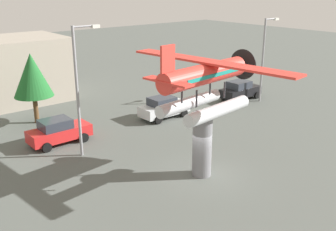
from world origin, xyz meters
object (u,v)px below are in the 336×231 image
(streetlight_primary, at_px, (80,83))
(streetlight_secondary, at_px, (264,54))
(storefront_building, at_px, (5,71))
(car_far_silver, at_px, (164,107))
(display_pedestal, at_px, (202,144))
(car_distant_black, at_px, (240,90))
(floatplane_monument, at_px, (205,83))
(car_mid_red, at_px, (59,131))
(tree_east, at_px, (32,75))

(streetlight_primary, relative_size, streetlight_secondary, 1.08)
(storefront_building, bearing_deg, car_far_silver, -57.45)
(car_far_silver, height_order, streetlight_secondary, streetlight_secondary)
(display_pedestal, distance_m, car_distant_black, 16.28)
(display_pedestal, height_order, streetlight_secondary, streetlight_secondary)
(car_distant_black, height_order, streetlight_secondary, streetlight_secondary)
(floatplane_monument, xyz_separation_m, car_mid_red, (-4.35, 9.60, -4.54))
(display_pedestal, distance_m, streetlight_secondary, 16.66)
(car_far_silver, distance_m, tree_east, 10.47)
(display_pedestal, distance_m, car_mid_red, 10.54)
(streetlight_primary, bearing_deg, display_pedestal, -60.99)
(tree_east, bearing_deg, car_mid_red, -95.66)
(display_pedestal, relative_size, floatplane_monument, 0.36)
(car_far_silver, bearing_deg, storefront_building, 122.55)
(car_distant_black, xyz_separation_m, streetlight_primary, (-17.45, -1.97, 3.84))
(display_pedestal, relative_size, streetlight_primary, 0.46)
(car_mid_red, bearing_deg, tree_east, 84.34)
(display_pedestal, distance_m, tree_east, 15.26)
(display_pedestal, relative_size, car_distant_black, 0.89)
(floatplane_monument, distance_m, car_mid_red, 11.47)
(car_mid_red, xyz_separation_m, streetlight_secondary, (19.02, -2.41, 3.51))
(streetlight_secondary, distance_m, storefront_building, 23.53)
(floatplane_monument, height_order, streetlight_secondary, floatplane_monument)
(car_mid_red, height_order, storefront_building, storefront_building)
(display_pedestal, height_order, car_far_silver, display_pedestal)
(floatplane_monument, height_order, car_distant_black, floatplane_monument)
(floatplane_monument, relative_size, storefront_building, 0.98)
(display_pedestal, xyz_separation_m, car_far_silver, (4.73, 9.22, -0.99))
(display_pedestal, xyz_separation_m, storefront_building, (-3.43, 22.00, 1.02))
(display_pedestal, relative_size, tree_east, 0.68)
(display_pedestal, xyz_separation_m, streetlight_primary, (-3.79, 6.84, 2.84))
(floatplane_monument, xyz_separation_m, car_distant_black, (13.53, 8.79, -4.54))
(car_mid_red, relative_size, tree_east, 0.76)
(streetlight_primary, bearing_deg, car_far_silver, 15.60)
(display_pedestal, bearing_deg, car_distant_black, 32.81)
(display_pedestal, height_order, storefront_building, storefront_building)
(storefront_building, xyz_separation_m, tree_east, (-0.28, -7.33, 0.91))
(floatplane_monument, height_order, car_far_silver, floatplane_monument)
(floatplane_monument, bearing_deg, car_far_silver, 56.88)
(car_mid_red, xyz_separation_m, storefront_building, (0.79, 12.39, 2.01))
(tree_east, bearing_deg, floatplane_monument, -75.31)
(streetlight_secondary, bearing_deg, floatplane_monument, -153.90)
(streetlight_primary, relative_size, tree_east, 1.49)
(display_pedestal, height_order, floatplane_monument, floatplane_monument)
(car_mid_red, bearing_deg, car_distant_black, -2.58)
(tree_east, bearing_deg, streetlight_primary, -90.58)
(storefront_building, distance_m, tree_east, 7.39)
(storefront_building, bearing_deg, car_distant_black, -37.67)
(floatplane_monument, relative_size, tree_east, 1.90)
(display_pedestal, relative_size, car_far_silver, 0.89)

